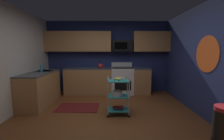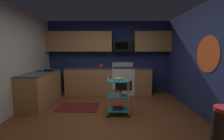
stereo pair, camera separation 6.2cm
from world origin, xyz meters
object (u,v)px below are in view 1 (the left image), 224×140
mixing_bowl_large (117,93)px  kettle (101,66)px  microwave (122,46)px  rolling_cart (118,96)px  book_stack (118,108)px  fruit_bowl (118,78)px  dish_soap_bottle (41,69)px  oven_range (122,80)px

mixing_bowl_large → kettle: kettle is taller
microwave → mixing_bowl_large: size_ratio=2.78×
microwave → rolling_cart: microwave is taller
kettle → book_stack: bearing=-74.0°
mixing_bowl_large → book_stack: size_ratio=0.98×
mixing_bowl_large → book_stack: (0.02, 0.00, -0.36)m
rolling_cart → fruit_bowl: bearing=180.0°
microwave → kettle: 1.05m
fruit_bowl → dish_soap_bottle: size_ratio=1.36×
mixing_bowl_large → dish_soap_bottle: size_ratio=1.26×
book_stack → dish_soap_bottle: (-2.16, 0.83, 0.86)m
microwave → kettle: bearing=-172.0°
mixing_bowl_large → book_stack: bearing=0.0°
kettle → microwave: bearing=8.0°
microwave → fruit_bowl: bearing=-97.0°
kettle → dish_soap_bottle: kettle is taller
fruit_bowl → book_stack: 0.72m
microwave → book_stack: microwave is taller
oven_range → mixing_bowl_large: oven_range is taller
dish_soap_bottle → oven_range: bearing=22.9°
oven_range → mixing_bowl_large: bearing=-98.1°
fruit_bowl → book_stack: fruit_bowl is taller
rolling_cart → fruit_bowl: size_ratio=3.36×
rolling_cart → book_stack: size_ratio=3.56×
mixing_bowl_large → rolling_cart: bearing=0.0°
microwave → kettle: microwave is taller
fruit_bowl → kettle: (-0.53, 1.84, 0.12)m
book_stack → kettle: bearing=106.0°
fruit_bowl → kettle: bearing=106.0°
fruit_bowl → book_stack: (0.00, 0.00, -0.72)m
book_stack → mixing_bowl_large: bearing=-180.0°
oven_range → dish_soap_bottle: bearing=-157.1°
oven_range → fruit_bowl: oven_range is taller
microwave → dish_soap_bottle: size_ratio=3.50×
mixing_bowl_large → book_stack: 0.36m
book_stack → microwave: bearing=83.0°
oven_range → fruit_bowl: bearing=-97.4°
rolling_cart → book_stack: 0.29m
rolling_cart → mixing_bowl_large: bearing=180.0°
microwave → book_stack: bearing=-97.0°
microwave → fruit_bowl: size_ratio=2.57×
rolling_cart → microwave: bearing=83.0°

